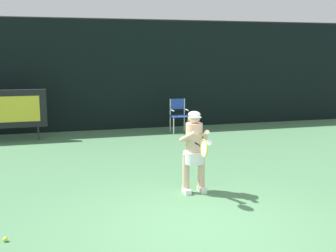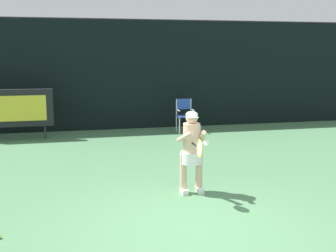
# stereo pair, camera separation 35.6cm
# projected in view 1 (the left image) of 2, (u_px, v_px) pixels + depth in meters

# --- Properties ---
(ground) EXTENTS (18.00, 22.00, 0.03)m
(ground) POSITION_uv_depth(u_px,v_px,m) (206.00, 235.00, 6.02)
(ground) COLOR #4A7950
(backdrop_screen) EXTENTS (18.00, 0.12, 3.66)m
(backdrop_screen) POSITION_uv_depth(u_px,v_px,m) (116.00, 75.00, 13.96)
(backdrop_screen) COLOR black
(backdrop_screen) RESTS_ON ground
(scoreboard) EXTENTS (2.20, 0.21, 1.50)m
(scoreboard) POSITION_uv_depth(u_px,v_px,m) (7.00, 109.00, 12.14)
(scoreboard) COLOR black
(scoreboard) RESTS_ON ground
(umpire_chair) EXTENTS (0.52, 0.44, 1.08)m
(umpire_chair) POSITION_uv_depth(u_px,v_px,m) (179.00, 113.00, 13.58)
(umpire_chair) COLOR white
(umpire_chair) RESTS_ON ground
(water_bottle) EXTENTS (0.07, 0.07, 0.27)m
(water_bottle) POSITION_uv_depth(u_px,v_px,m) (194.00, 129.00, 13.63)
(water_bottle) COLOR silver
(water_bottle) RESTS_ON ground
(tennis_player) EXTENTS (0.54, 0.62, 1.52)m
(tennis_player) POSITION_uv_depth(u_px,v_px,m) (194.00, 148.00, 7.69)
(tennis_player) COLOR white
(tennis_player) RESTS_ON ground
(tennis_racket) EXTENTS (0.03, 0.60, 0.31)m
(tennis_racket) POSITION_uv_depth(u_px,v_px,m) (203.00, 148.00, 7.06)
(tennis_racket) COLOR black
(tennis_ball_loose) EXTENTS (0.07, 0.07, 0.07)m
(tennis_ball_loose) POSITION_uv_depth(u_px,v_px,m) (5.00, 239.00, 5.77)
(tennis_ball_loose) COLOR #CCDB3D
(tennis_ball_loose) RESTS_ON ground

